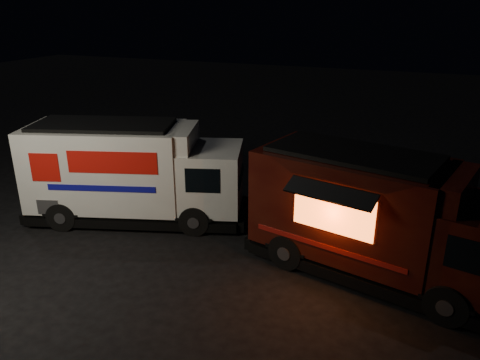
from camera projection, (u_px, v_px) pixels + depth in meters
name	position (u px, v px, depth m)	size (l,w,h in m)	color
ground	(176.00, 260.00, 12.29)	(80.00, 80.00, 0.00)	black
white_truck	(136.00, 172.00, 14.17)	(6.69, 2.28, 3.03)	silver
red_truck	(383.00, 218.00, 11.14)	(6.53, 2.40, 3.04)	#3E130B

